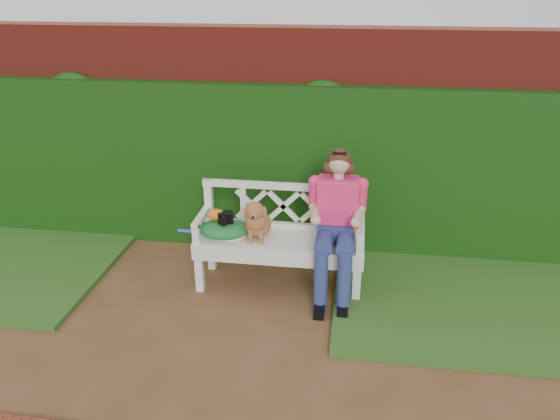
# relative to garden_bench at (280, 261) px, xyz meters

# --- Properties ---
(ground) EXTENTS (60.00, 60.00, 0.00)m
(ground) POSITION_rel_garden_bench_xyz_m (-0.58, -0.91, -0.24)
(ground) COLOR #55371A
(brick_wall) EXTENTS (10.00, 0.30, 2.20)m
(brick_wall) POSITION_rel_garden_bench_xyz_m (-0.58, 0.99, 0.86)
(brick_wall) COLOR maroon
(brick_wall) RESTS_ON ground
(ivy_hedge) EXTENTS (10.00, 0.18, 1.70)m
(ivy_hedge) POSITION_rel_garden_bench_xyz_m (-0.58, 0.77, 0.61)
(ivy_hedge) COLOR #13400F
(ivy_hedge) RESTS_ON ground
(grass_right) EXTENTS (2.60, 2.00, 0.05)m
(grass_right) POSITION_rel_garden_bench_xyz_m (1.82, -0.01, -0.21)
(grass_right) COLOR #265417
(grass_right) RESTS_ON ground
(garden_bench) EXTENTS (1.63, 0.75, 0.48)m
(garden_bench) POSITION_rel_garden_bench_xyz_m (0.00, 0.00, 0.00)
(garden_bench) COLOR white
(garden_bench) RESTS_ON ground
(seated_woman) EXTENTS (0.54, 0.72, 1.26)m
(seated_woman) POSITION_rel_garden_bench_xyz_m (0.50, -0.02, 0.39)
(seated_woman) COLOR #FF407A
(seated_woman) RESTS_ON ground
(dog) EXTENTS (0.29, 0.37, 0.38)m
(dog) POSITION_rel_garden_bench_xyz_m (-0.20, -0.02, 0.43)
(dog) COLOR olive
(dog) RESTS_ON garden_bench
(tennis_racket) EXTENTS (0.72, 0.53, 0.03)m
(tennis_racket) POSITION_rel_garden_bench_xyz_m (-0.51, -0.02, 0.26)
(tennis_racket) COLOR white
(tennis_racket) RESTS_ON garden_bench
(green_bag) EXTENTS (0.51, 0.44, 0.15)m
(green_bag) POSITION_rel_garden_bench_xyz_m (-0.50, -0.05, 0.31)
(green_bag) COLOR green
(green_bag) RESTS_ON garden_bench
(camera_item) EXTENTS (0.16, 0.14, 0.09)m
(camera_item) POSITION_rel_garden_bench_xyz_m (-0.48, -0.06, 0.43)
(camera_item) COLOR black
(camera_item) RESTS_ON green_bag
(baseball_glove) EXTENTS (0.18, 0.14, 0.10)m
(baseball_glove) POSITION_rel_garden_bench_xyz_m (-0.57, -0.03, 0.44)
(baseball_glove) COLOR orange
(baseball_glove) RESTS_ON green_bag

